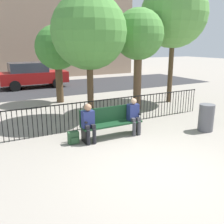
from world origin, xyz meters
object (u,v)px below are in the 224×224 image
park_bench (111,121)px  tree_0 (139,36)px  tree_3 (57,48)px  backpack (73,138)px  tree_1 (89,32)px  seated_person_1 (134,114)px  tree_2 (174,14)px  trash_bin (206,118)px  seated_person_0 (89,121)px  parked_car_0 (32,75)px

park_bench → tree_0: (2.60, 2.48, 2.58)m
park_bench → tree_0: size_ratio=0.46×
tree_3 → backpack: bearing=-102.9°
tree_0 → tree_1: 2.42m
tree_0 → tree_3: size_ratio=1.15×
seated_person_1 → tree_2: 6.11m
trash_bin → tree_0: bearing=96.5°
seated_person_0 → parked_car_0: (0.48, 10.44, 0.20)m
tree_3 → tree_1: bearing=-86.5°
seated_person_1 → backpack: seated_person_1 is taller
tree_1 → tree_3: tree_1 is taller
tree_0 → parked_car_0: size_ratio=0.99×
seated_person_1 → backpack: (-1.95, 0.12, -0.46)m
seated_person_1 → backpack: size_ratio=3.18×
seated_person_0 → seated_person_1: bearing=0.0°
tree_0 → tree_2: tree_2 is taller
backpack → trash_bin: trash_bin is taller
tree_2 → tree_3: 5.55m
tree_3 → parked_car_0: 5.26m
tree_2 → parked_car_0: (-5.09, 7.39, -3.21)m
seated_person_1 → tree_0: bearing=54.6°
backpack → park_bench: bearing=0.7°
park_bench → seated_person_1: size_ratio=1.67×
tree_1 → tree_2: tree_2 is taller
seated_person_0 → tree_0: (3.38, 2.61, 2.44)m
park_bench → tree_1: 3.36m
tree_2 → trash_bin: 5.61m
tree_2 → trash_bin: size_ratio=6.32×
tree_0 → tree_1: size_ratio=0.93×
tree_3 → trash_bin: size_ratio=4.12×
tree_1 → parked_car_0: tree_1 is taller
backpack → tree_0: tree_0 is taller
backpack → tree_2: bearing=26.0°
backpack → tree_2: size_ratio=0.06×
seated_person_1 → tree_2: bearing=37.0°
park_bench → tree_1: (0.22, 2.04, 2.66)m
tree_1 → tree_2: bearing=10.9°
parked_car_0 → trash_bin: bearing=-73.7°
trash_bin → seated_person_1: bearing=159.3°
seated_person_0 → parked_car_0: parked_car_0 is taller
seated_person_0 → tree_2: tree_2 is taller
backpack → trash_bin: size_ratio=0.41×
park_bench → backpack: size_ratio=5.33×
tree_3 → seated_person_1: bearing=-82.5°
park_bench → tree_2: 6.64m
tree_0 → trash_bin: size_ratio=4.73×
backpack → parked_car_0: (0.91, 10.32, 0.67)m
park_bench → seated_person_1: 0.77m
park_bench → seated_person_1: seated_person_1 is taller
seated_person_1 → tree_1: 3.37m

